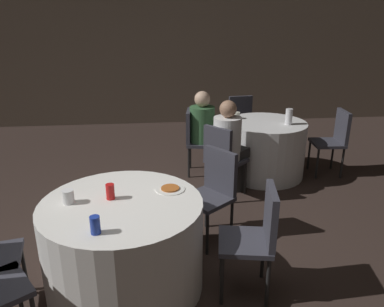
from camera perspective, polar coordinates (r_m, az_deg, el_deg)
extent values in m
plane|color=#332621|center=(3.37, -9.79, -18.11)|extent=(16.00, 16.00, 0.00)
cube|color=gray|center=(7.61, -8.26, 14.87)|extent=(16.00, 0.06, 2.80)
cylinder|color=white|center=(3.09, -10.25, -13.54)|extent=(1.24, 1.24, 0.75)
cylinder|color=white|center=(5.20, 10.99, 0.72)|extent=(1.08, 1.08, 0.75)
cube|color=#383842|center=(2.97, 8.05, -13.20)|extent=(0.46, 0.46, 0.04)
cube|color=#383842|center=(2.87, 11.91, -9.26)|extent=(0.12, 0.38, 0.43)
cylinder|color=black|center=(2.96, 4.57, -18.74)|extent=(0.03, 0.03, 0.43)
cylinder|color=black|center=(3.23, 4.55, -14.96)|extent=(0.03, 0.03, 0.43)
cylinder|color=black|center=(2.99, 11.47, -18.73)|extent=(0.03, 0.03, 0.43)
cylinder|color=black|center=(3.26, 10.74, -15.00)|extent=(0.03, 0.03, 0.43)
cylinder|color=black|center=(3.35, -24.20, -15.61)|extent=(0.03, 0.03, 0.43)
cylinder|color=black|center=(3.07, -24.79, -19.21)|extent=(0.03, 0.03, 0.43)
cube|color=#383842|center=(3.57, 2.31, -6.92)|extent=(0.56, 0.56, 0.04)
cube|color=#383842|center=(3.59, 4.35, -2.65)|extent=(0.27, 0.33, 0.43)
cylinder|color=black|center=(3.48, 2.34, -12.15)|extent=(0.03, 0.03, 0.43)
cylinder|color=black|center=(3.68, -1.54, -10.13)|extent=(0.03, 0.03, 0.43)
cylinder|color=black|center=(3.70, 6.05, -10.14)|extent=(0.03, 0.03, 0.43)
cylinder|color=black|center=(3.89, 2.19, -8.37)|extent=(0.03, 0.03, 0.43)
cylinder|color=black|center=(3.10, -24.85, -18.85)|extent=(0.03, 0.03, 0.43)
cube|color=#383842|center=(5.94, 7.85, 4.06)|extent=(0.44, 0.44, 0.04)
cube|color=#383842|center=(6.04, 7.38, 6.67)|extent=(0.38, 0.09, 0.43)
cylinder|color=black|center=(5.91, 9.85, 1.52)|extent=(0.03, 0.03, 0.43)
cylinder|color=black|center=(5.80, 6.73, 1.30)|extent=(0.03, 0.03, 0.43)
cylinder|color=black|center=(6.21, 8.69, 2.50)|extent=(0.03, 0.03, 0.43)
cylinder|color=black|center=(6.10, 5.71, 2.31)|extent=(0.03, 0.03, 0.43)
cube|color=#383842|center=(5.13, 1.51, 1.66)|extent=(0.46, 0.46, 0.04)
cube|color=#383842|center=(5.07, -0.50, 4.22)|extent=(0.11, 0.38, 0.43)
cylinder|color=black|center=(5.36, 3.36, -0.16)|extent=(0.03, 0.03, 0.43)
cylinder|color=black|center=(5.05, 3.36, -1.50)|extent=(0.03, 0.03, 0.43)
cylinder|color=black|center=(5.37, -0.27, -0.09)|extent=(0.03, 0.03, 0.43)
cylinder|color=black|center=(5.06, -0.50, -1.42)|extent=(0.03, 0.03, 0.43)
cube|color=#383842|center=(4.51, 5.26, -1.08)|extent=(0.56, 0.56, 0.04)
cube|color=#383842|center=(4.29, 3.89, 1.21)|extent=(0.29, 0.32, 0.43)
cylinder|color=black|center=(4.81, 4.80, -2.64)|extent=(0.03, 0.03, 0.43)
cylinder|color=black|center=(4.63, 8.12, -3.72)|extent=(0.03, 0.03, 0.43)
cylinder|color=black|center=(4.57, 2.17, -3.86)|extent=(0.03, 0.03, 0.43)
cylinder|color=black|center=(4.38, 5.57, -5.07)|extent=(0.03, 0.03, 0.43)
cube|color=#383842|center=(5.43, 19.90, 1.51)|extent=(0.43, 0.43, 0.04)
cube|color=#383842|center=(5.44, 21.95, 3.86)|extent=(0.08, 0.38, 0.43)
cylinder|color=black|center=(5.30, 18.54, -1.48)|extent=(0.03, 0.03, 0.43)
cylinder|color=black|center=(5.60, 17.39, -0.20)|extent=(0.03, 0.03, 0.43)
cylinder|color=black|center=(5.43, 21.91, -1.40)|extent=(0.03, 0.03, 0.43)
cylinder|color=black|center=(5.72, 20.61, -0.16)|extent=(0.03, 0.03, 0.43)
cylinder|color=#282828|center=(4.75, 6.79, -2.77)|extent=(0.24, 0.24, 0.47)
cube|color=#282828|center=(4.56, 6.13, 0.11)|extent=(0.45, 0.45, 0.12)
cylinder|color=white|center=(4.41, 5.37, 2.27)|extent=(0.33, 0.33, 0.51)
sphere|color=#997056|center=(4.32, 5.53, 6.78)|extent=(0.20, 0.20, 0.20)
cylinder|color=#282828|center=(5.20, 3.92, -0.61)|extent=(0.24, 0.24, 0.47)
cube|color=#282828|center=(5.10, 2.75, 2.39)|extent=(0.37, 0.37, 0.12)
cylinder|color=#38663D|center=(5.05, 1.54, 4.47)|extent=(0.34, 0.34, 0.48)
sphere|color=#DBB293|center=(4.97, 1.58, 8.30)|extent=(0.21, 0.21, 0.21)
cylinder|color=white|center=(3.05, -3.34, -5.43)|extent=(0.24, 0.24, 0.01)
cylinder|color=#B25B23|center=(3.05, -3.34, -5.28)|extent=(0.15, 0.15, 0.01)
cylinder|color=#1E38A5|center=(2.52, -14.54, -10.50)|extent=(0.07, 0.07, 0.12)
cylinder|color=red|center=(2.94, -12.35, -5.70)|extent=(0.07, 0.07, 0.12)
cylinder|color=white|center=(2.96, -18.34, -6.26)|extent=(0.09, 0.09, 0.11)
cylinder|color=white|center=(5.02, 14.54, 5.45)|extent=(0.09, 0.09, 0.21)
cylinder|color=silver|center=(5.19, 6.83, 5.79)|extent=(0.09, 0.09, 0.09)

